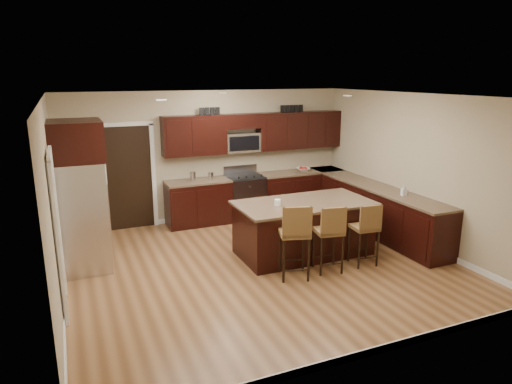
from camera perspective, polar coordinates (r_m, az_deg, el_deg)
name	(u,v)px	position (r m, az deg, el deg)	size (l,w,h in m)	color
floor	(262,265)	(7.53, 0.71, -9.09)	(6.00, 6.00, 0.00)	brown
ceiling	(262,96)	(6.91, 0.78, 11.91)	(6.00, 6.00, 0.00)	silver
wall_back	(209,156)	(9.62, -5.87, 4.48)	(6.00, 6.00, 0.00)	tan
wall_left	(52,205)	(6.53, -24.13, -1.54)	(5.50, 5.50, 0.00)	tan
wall_right	(414,169)	(8.72, 19.13, 2.71)	(5.50, 5.50, 0.00)	tan
base_cabinets	(318,203)	(9.41, 7.80, -1.36)	(4.02, 3.96, 0.92)	black
upper_cabinets	(258,131)	(9.76, 0.25, 7.61)	(4.00, 0.33, 0.80)	black
range	(245,197)	(9.76, -1.41, -0.59)	(0.76, 0.64, 1.11)	silver
microwave	(242,142)	(9.67, -1.79, 6.22)	(0.76, 0.31, 0.40)	silver
doorway	(130,178)	(9.33, -15.52, 1.71)	(0.85, 0.03, 2.06)	black
pantry_door	(57,236)	(6.34, -23.67, -5.09)	(0.03, 0.80, 2.04)	white
letter_decor	(252,110)	(9.66, -0.54, 10.25)	(2.20, 0.03, 0.15)	black
island	(303,230)	(7.89, 5.94, -4.70)	(2.30, 1.20, 0.92)	black
stool_left	(295,233)	(6.81, 4.93, -5.14)	(0.54, 0.54, 1.17)	brown
stool_mid	(330,231)	(7.12, 9.26, -4.84)	(0.47, 0.47, 1.09)	brown
stool_right	(366,227)	(7.50, 13.63, -4.32)	(0.42, 0.42, 1.04)	brown
refrigerator	(81,195)	(7.54, -21.08, -0.34)	(0.79, 0.93, 2.35)	silver
floor_mat	(262,236)	(8.80, 0.77, -5.48)	(0.88, 0.59, 0.01)	brown
fruit_bowl	(303,169)	(10.23, 5.92, 2.84)	(0.30, 0.30, 0.07)	silver
soap_bottle	(404,190)	(8.50, 18.01, 0.18)	(0.08, 0.09, 0.19)	#B2B2B2
canister_tall	(193,176)	(9.29, -7.90, 1.95)	(0.12, 0.12, 0.19)	silver
canister_short	(211,176)	(9.39, -5.69, 2.03)	(0.11, 0.11, 0.15)	silver
island_jar	(277,202)	(7.50, 2.70, -1.31)	(0.10, 0.10, 0.10)	white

